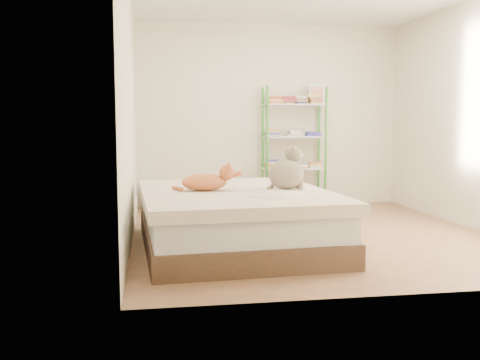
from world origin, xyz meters
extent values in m
cube|color=tan|center=(0.00, 0.00, 0.00)|extent=(3.80, 4.20, 0.01)
cube|color=beige|center=(0.00, 2.10, 1.30)|extent=(3.80, 0.01, 2.60)
cube|color=beige|center=(0.00, -2.10, 1.30)|extent=(3.80, 0.01, 2.60)
cube|color=beige|center=(-1.90, 0.00, 1.30)|extent=(0.01, 4.20, 2.60)
cube|color=beige|center=(1.90, 0.00, 1.30)|extent=(0.01, 4.20, 2.60)
cube|color=#4B2C22|center=(-0.91, -0.48, 0.11)|extent=(1.82, 2.23, 0.21)
cube|color=white|center=(-0.91, -0.48, 0.33)|extent=(1.77, 2.16, 0.23)
cube|color=beige|center=(-0.91, -0.48, 0.50)|extent=(1.86, 2.27, 0.11)
cylinder|color=green|center=(-0.12, 1.72, 0.85)|extent=(0.04, 0.04, 1.70)
cylinder|color=green|center=(-0.12, 2.04, 0.85)|extent=(0.04, 0.04, 1.70)
cylinder|color=green|center=(0.72, 1.72, 0.85)|extent=(0.04, 0.04, 1.70)
cylinder|color=green|center=(0.72, 2.04, 0.85)|extent=(0.04, 0.04, 1.70)
cube|color=silver|center=(0.30, 1.88, 0.10)|extent=(0.86, 0.34, 0.02)
cube|color=silver|center=(0.30, 1.88, 0.55)|extent=(0.86, 0.34, 0.02)
cube|color=silver|center=(0.30, 1.88, 1.00)|extent=(0.86, 0.34, 0.02)
cube|color=silver|center=(0.30, 1.88, 1.45)|extent=(0.86, 0.34, 0.02)
cube|color=#AE3846|center=(0.00, 1.88, 0.16)|extent=(0.20, 0.16, 0.09)
cube|color=#AE3846|center=(0.30, 1.88, 0.16)|extent=(0.20, 0.16, 0.09)
cube|color=#AE3846|center=(0.60, 1.88, 0.16)|extent=(0.20, 0.16, 0.09)
cube|color=#AE3846|center=(0.00, 1.88, 0.61)|extent=(0.20, 0.16, 0.09)
cube|color=#AE3846|center=(0.20, 1.88, 0.61)|extent=(0.20, 0.16, 0.09)
cube|color=#AE3846|center=(0.40, 1.88, 0.61)|extent=(0.20, 0.16, 0.09)
cube|color=#AE3846|center=(0.60, 1.88, 0.61)|extent=(0.20, 0.16, 0.09)
cube|color=#AE3846|center=(0.00, 1.88, 1.06)|extent=(0.20, 0.16, 0.09)
cube|color=#AE3846|center=(0.30, 1.88, 1.06)|extent=(0.20, 0.16, 0.09)
cube|color=#AE3846|center=(0.60, 1.88, 1.06)|extent=(0.20, 0.16, 0.09)
cube|color=#AE3846|center=(0.00, 1.88, 1.51)|extent=(0.20, 0.16, 0.09)
cube|color=#AE3846|center=(0.20, 1.88, 1.51)|extent=(0.20, 0.16, 0.09)
cube|color=#AE3846|center=(0.40, 1.88, 1.51)|extent=(0.20, 0.16, 0.09)
cube|color=#AE3846|center=(0.60, 1.88, 1.51)|extent=(0.20, 0.16, 0.09)
cube|color=white|center=(0.64, 1.93, 1.60)|extent=(0.22, 0.07, 0.28)
cube|color=red|center=(0.64, 1.92, 1.60)|extent=(0.17, 0.05, 0.22)
cube|color=#A67A56|center=(-0.14, 0.70, 0.18)|extent=(0.56, 0.47, 0.35)
cube|color=#512374|center=(-0.17, 0.49, 0.17)|extent=(0.30, 0.05, 0.08)
cube|color=#A67A56|center=(-0.14, 0.50, 0.35)|extent=(0.52, 0.22, 0.11)
cube|color=white|center=(-1.65, 1.80, 0.17)|extent=(0.30, 0.26, 0.34)
cube|color=white|center=(-1.65, 1.80, 0.35)|extent=(0.33, 0.30, 0.03)
camera|label=1|loc=(-1.68, -5.49, 1.19)|focal=40.00mm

